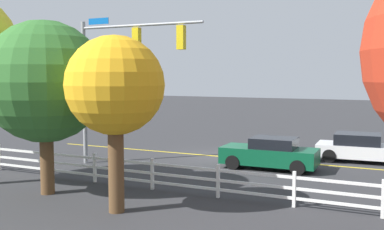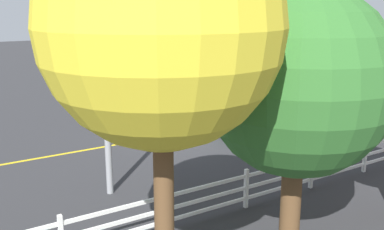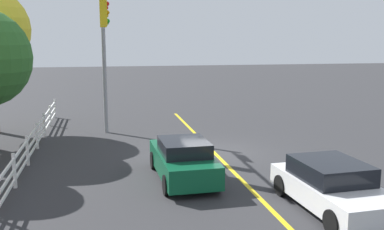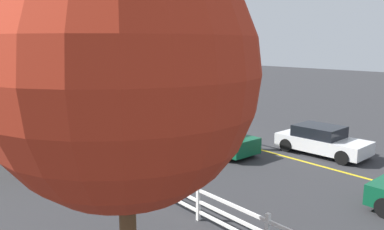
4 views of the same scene
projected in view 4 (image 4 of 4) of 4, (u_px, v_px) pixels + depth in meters
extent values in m
plane|color=#2D2D30|center=(203.00, 134.00, 22.18)|extent=(120.00, 120.00, 0.00)
cube|color=gold|center=(255.00, 148.00, 19.16)|extent=(28.00, 0.16, 0.01)
cylinder|color=gray|center=(92.00, 76.00, 22.62)|extent=(0.20, 0.20, 6.64)
cylinder|color=gray|center=(115.00, 22.00, 19.75)|extent=(6.13, 0.12, 0.12)
cube|color=#0C59B2|center=(96.00, 19.00, 21.32)|extent=(1.10, 0.03, 0.28)
cube|color=gold|center=(114.00, 34.00, 19.97)|extent=(0.32, 0.28, 1.00)
sphere|color=red|center=(116.00, 28.00, 20.00)|extent=(0.17, 0.17, 0.17)
sphere|color=orange|center=(117.00, 34.00, 20.06)|extent=(0.17, 0.17, 0.17)
sphere|color=#148C19|center=(117.00, 40.00, 20.12)|extent=(0.17, 0.17, 0.17)
cube|color=gold|center=(136.00, 33.00, 18.31)|extent=(0.32, 0.28, 1.00)
sphere|color=red|center=(139.00, 26.00, 18.34)|extent=(0.17, 0.17, 0.17)
sphere|color=orange|center=(139.00, 33.00, 18.40)|extent=(0.17, 0.17, 0.17)
sphere|color=#148C19|center=(139.00, 40.00, 18.46)|extent=(0.17, 0.17, 0.17)
cube|color=silver|center=(323.00, 143.00, 18.06)|extent=(4.27, 2.12, 0.61)
cube|color=black|center=(319.00, 131.00, 18.10)|extent=(2.19, 1.82, 0.53)
cylinder|color=black|center=(360.00, 150.00, 17.67)|extent=(0.65, 0.25, 0.64)
cylinder|color=black|center=(342.00, 158.00, 16.48)|extent=(0.65, 0.25, 0.64)
cylinder|color=black|center=(306.00, 139.00, 19.71)|extent=(0.65, 0.25, 0.64)
cylinder|color=black|center=(286.00, 145.00, 18.53)|extent=(0.65, 0.25, 0.64)
cube|color=#0C4C2D|center=(216.00, 140.00, 18.44)|extent=(4.24, 1.81, 0.73)
cube|color=black|center=(219.00, 129.00, 18.18)|extent=(1.96, 1.58, 0.47)
cylinder|color=black|center=(185.00, 142.00, 19.04)|extent=(0.65, 0.24, 0.64)
cylinder|color=black|center=(208.00, 137.00, 20.06)|extent=(0.65, 0.24, 0.64)
cylinder|color=black|center=(226.00, 155.00, 16.92)|extent=(0.65, 0.24, 0.64)
cylinder|color=black|center=(249.00, 148.00, 17.95)|extent=(0.65, 0.24, 0.64)
cube|color=white|center=(198.00, 202.00, 11.22)|extent=(0.10, 0.10, 1.15)
cube|color=white|center=(150.00, 179.00, 13.18)|extent=(0.10, 0.10, 1.15)
cube|color=white|center=(114.00, 161.00, 15.15)|extent=(0.10, 0.10, 1.15)
cube|color=white|center=(86.00, 148.00, 17.11)|extent=(0.10, 0.10, 1.15)
cube|color=white|center=(64.00, 137.00, 19.08)|extent=(0.10, 0.10, 1.15)
cube|color=white|center=(46.00, 128.00, 21.04)|extent=(0.10, 0.10, 1.15)
cube|color=white|center=(31.00, 121.00, 23.01)|extent=(0.10, 0.10, 1.15)
cube|color=white|center=(19.00, 115.00, 24.97)|extent=(0.10, 0.10, 1.15)
cube|color=white|center=(113.00, 152.00, 15.08)|extent=(26.00, 0.06, 0.09)
cube|color=white|center=(114.00, 161.00, 15.14)|extent=(26.00, 0.06, 0.09)
cube|color=white|center=(114.00, 168.00, 15.20)|extent=(26.00, 0.06, 0.09)
sphere|color=#B22D19|center=(123.00, 74.00, 6.71)|extent=(4.90, 4.90, 4.90)
cylinder|color=brown|center=(16.00, 130.00, 17.95)|extent=(0.48, 0.48, 2.36)
sphere|color=#2D6628|center=(11.00, 72.00, 17.44)|extent=(4.23, 4.23, 4.23)
cylinder|color=brown|center=(21.00, 143.00, 14.83)|extent=(0.48, 0.48, 2.75)
sphere|color=gold|center=(15.00, 79.00, 14.37)|extent=(2.99, 2.99, 2.99)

